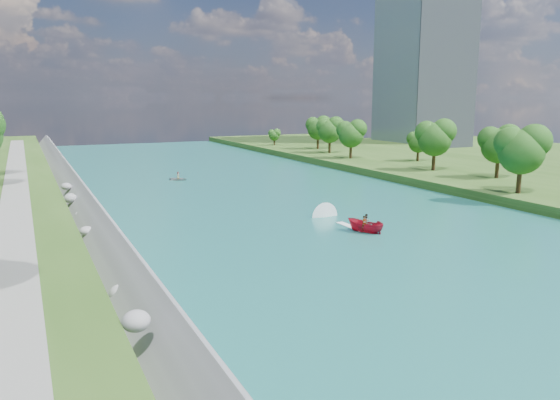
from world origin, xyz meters
TOP-DOWN VIEW (x-y plane):
  - ground at (0.00, 0.00)m, footprint 260.00×260.00m
  - river_water at (0.00, 20.00)m, footprint 55.00×240.00m
  - berm_east at (49.50, 20.00)m, footprint 44.00×240.00m
  - riprap_bank at (-25.85, 19.29)m, footprint 4.05×236.00m
  - riverside_path at (-32.50, 20.00)m, footprint 3.00×200.00m
  - office_tower at (82.50, 95.00)m, footprint 22.00×22.00m
  - trees_east at (37.26, 38.26)m, footprint 18.75×139.32m
  - motorboat at (2.30, 8.22)m, footprint 3.60×19.04m
  - raft at (-6.27, 53.92)m, footprint 3.98×3.89m

SIDE VIEW (x-z plane):
  - ground at x=0.00m, z-range 0.00..0.00m
  - river_water at x=0.00m, z-range 0.00..0.10m
  - raft at x=-6.27m, z-range -0.29..1.23m
  - berm_east at x=49.50m, z-range 0.00..1.50m
  - motorboat at x=2.30m, z-range -0.19..1.80m
  - riprap_bank at x=-25.85m, z-range -0.35..3.94m
  - riverside_path at x=-32.50m, z-range 3.50..3.60m
  - trees_east at x=37.26m, z-range 0.81..12.06m
  - office_tower at x=82.50m, z-range 0.00..60.00m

